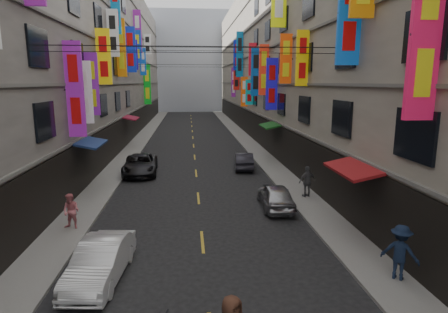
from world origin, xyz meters
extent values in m
cube|color=slate|center=(-6.00, 42.00, 0.06)|extent=(2.00, 90.00, 0.12)
cube|color=slate|center=(6.00, 42.00, 0.06)|extent=(2.00, 90.00, 0.12)
cube|color=gray|center=(-12.00, 42.00, 9.50)|extent=(10.00, 90.00, 19.00)
cube|color=black|center=(-6.95, 42.00, 1.50)|extent=(0.12, 85.50, 3.00)
cube|color=#66635E|center=(-6.94, 42.00, 3.20)|extent=(0.16, 90.00, 0.14)
cube|color=#66635E|center=(-6.94, 42.00, 6.40)|extent=(0.16, 90.00, 0.14)
cube|color=#66635E|center=(-6.94, 42.00, 9.60)|extent=(0.16, 90.00, 0.14)
cube|color=#66635E|center=(-6.94, 42.00, 12.80)|extent=(0.16, 90.00, 0.14)
cube|color=#A59B8A|center=(12.00, 42.00, 9.50)|extent=(10.00, 90.00, 19.00)
cube|color=black|center=(6.95, 42.00, 1.50)|extent=(0.12, 85.50, 3.00)
cube|color=#66635E|center=(6.94, 42.00, 3.20)|extent=(0.16, 90.00, 0.14)
cube|color=#66635E|center=(6.94, 42.00, 6.40)|extent=(0.16, 90.00, 0.14)
cube|color=#66635E|center=(6.94, 42.00, 9.60)|extent=(0.16, 90.00, 0.14)
cube|color=#66635E|center=(6.94, 42.00, 12.80)|extent=(0.16, 90.00, 0.14)
cube|color=#ADB3C1|center=(0.00, 92.00, 11.00)|extent=(18.00, 8.00, 22.00)
cube|color=#DA1449|center=(6.44, 14.17, 7.88)|extent=(0.92, 0.18, 4.98)
cylinder|color=black|center=(6.49, 14.17, 7.88)|extent=(1.02, 0.08, 0.08)
cube|color=blue|center=(6.39, 19.52, 9.38)|extent=(1.01, 0.18, 4.27)
cylinder|color=black|center=(6.44, 19.52, 9.38)|extent=(1.11, 0.08, 0.08)
cube|color=purple|center=(-6.45, 24.18, 6.13)|extent=(0.90, 0.18, 5.01)
cylinder|color=black|center=(-6.50, 24.18, 6.13)|extent=(1.00, 0.08, 0.08)
cube|color=silver|center=(-6.47, 26.07, 5.93)|extent=(0.87, 0.18, 3.59)
cylinder|color=black|center=(-6.52, 26.07, 5.93)|extent=(0.97, 0.08, 0.08)
cube|color=#DFB40B|center=(6.52, 26.45, 7.96)|extent=(0.76, 0.18, 3.34)
cylinder|color=black|center=(6.57, 26.45, 7.96)|extent=(0.86, 0.08, 0.08)
cube|color=#781B98|center=(-6.51, 28.23, 6.39)|extent=(0.78, 0.18, 3.90)
cylinder|color=black|center=(-6.56, 28.23, 6.39)|extent=(0.88, 0.08, 0.08)
cube|color=#ED480D|center=(6.48, 30.24, 8.14)|extent=(0.85, 0.18, 3.44)
cylinder|color=black|center=(6.53, 30.24, 8.14)|extent=(0.95, 0.08, 0.08)
cube|color=yellow|center=(-6.41, 31.56, 8.30)|extent=(0.99, 0.18, 3.88)
cylinder|color=black|center=(-6.46, 31.56, 8.30)|extent=(1.09, 0.08, 0.08)
cube|color=#1D11CA|center=(6.43, 34.36, 6.36)|extent=(0.95, 0.18, 4.22)
cylinder|color=black|center=(6.48, 34.36, 6.36)|extent=(1.05, 0.08, 0.08)
cube|color=silver|center=(-6.46, 35.82, 10.44)|extent=(0.88, 0.18, 3.72)
cylinder|color=black|center=(-6.51, 35.82, 10.44)|extent=(0.98, 0.08, 0.08)
cube|color=#0E6CA8|center=(-6.50, 37.79, 12.84)|extent=(0.80, 0.18, 4.50)
cylinder|color=black|center=(-6.55, 37.79, 12.84)|extent=(0.90, 0.08, 0.08)
cube|color=red|center=(6.46, 37.96, 7.61)|extent=(0.88, 0.18, 4.55)
cylinder|color=black|center=(6.51, 37.96, 7.61)|extent=(0.98, 0.08, 0.08)
cube|color=orange|center=(-6.48, 39.52, 9.58)|extent=(0.84, 0.18, 5.14)
cylinder|color=black|center=(-6.53, 39.52, 9.58)|extent=(0.94, 0.08, 0.08)
cube|color=#0D4598|center=(6.42, 41.88, 7.52)|extent=(0.96, 0.18, 4.76)
cylinder|color=black|center=(6.47, 41.88, 7.52)|extent=(1.06, 0.08, 0.08)
cube|color=#102ABE|center=(-6.34, 44.13, 9.82)|extent=(1.13, 0.18, 4.57)
cylinder|color=black|center=(-6.39, 44.13, 9.82)|extent=(1.23, 0.08, 0.08)
cube|color=red|center=(6.49, 44.43, 8.92)|extent=(0.81, 0.18, 3.44)
cylinder|color=black|center=(6.54, 44.43, 8.92)|extent=(0.91, 0.08, 0.08)
cube|color=#0D999F|center=(6.48, 46.15, 5.40)|extent=(0.85, 0.18, 2.82)
cylinder|color=black|center=(6.53, 46.15, 5.40)|extent=(0.95, 0.08, 0.08)
cube|color=#1F0EAB|center=(-6.49, 47.85, 9.55)|extent=(0.83, 0.18, 3.28)
cylinder|color=black|center=(-6.54, 47.85, 9.55)|extent=(0.93, 0.08, 0.08)
cube|color=#0F3CB3|center=(-6.41, 50.35, 10.68)|extent=(0.97, 0.18, 3.79)
cylinder|color=black|center=(-6.46, 50.35, 10.68)|extent=(1.07, 0.08, 0.08)
cube|color=#E14F0C|center=(6.48, 50.05, 5.36)|extent=(0.83, 0.18, 3.65)
cylinder|color=black|center=(6.53, 50.05, 5.36)|extent=(0.93, 0.08, 0.08)
cube|color=#7F1886|center=(-6.44, 51.55, 12.53)|extent=(0.93, 0.18, 5.06)
cylinder|color=black|center=(-6.49, 51.55, 12.53)|extent=(1.03, 0.08, 0.08)
cube|color=#0B5789|center=(6.45, 54.26, 10.12)|extent=(0.90, 0.18, 5.88)
cylinder|color=black|center=(6.50, 54.26, 10.12)|extent=(1.00, 0.08, 0.08)
cube|color=#0F4EB8|center=(-6.49, 56.44, 9.26)|extent=(0.81, 0.18, 3.61)
cylinder|color=black|center=(-6.54, 56.44, 9.26)|extent=(0.91, 0.08, 0.08)
cube|color=#0E1BA7|center=(6.38, 56.34, 10.17)|extent=(1.04, 0.18, 4.06)
cylinder|color=black|center=(6.43, 56.34, 10.17)|extent=(1.14, 0.08, 0.08)
cube|color=red|center=(6.47, 57.68, 7.14)|extent=(0.87, 0.18, 3.41)
cylinder|color=black|center=(6.52, 57.68, 7.14)|extent=(0.97, 0.08, 0.08)
cube|color=#0E9A1C|center=(-6.39, 59.89, 6.20)|extent=(1.01, 0.18, 5.75)
cylinder|color=black|center=(-6.44, 59.89, 6.20)|extent=(1.11, 0.08, 0.08)
cube|color=silver|center=(-6.39, 62.34, 12.12)|extent=(1.03, 0.18, 2.91)
cylinder|color=black|center=(-6.44, 62.34, 12.12)|extent=(1.13, 0.08, 0.08)
cube|color=#75177F|center=(6.58, 62.14, 6.51)|extent=(0.64, 0.18, 4.48)
cylinder|color=black|center=(6.63, 62.14, 6.51)|extent=(0.74, 0.08, 0.08)
cube|color=maroon|center=(6.30, 18.00, 3.00)|extent=(1.39, 3.20, 0.41)
cube|color=navy|center=(-6.30, 26.00, 3.00)|extent=(1.39, 3.20, 0.41)
cube|color=#155119|center=(6.30, 34.00, 3.00)|extent=(1.39, 3.20, 0.41)
cube|color=maroon|center=(-6.30, 42.00, 3.00)|extent=(1.39, 3.20, 0.41)
cylinder|color=black|center=(0.00, 22.00, 8.20)|extent=(14.00, 0.04, 0.04)
cylinder|color=black|center=(0.00, 36.00, 9.40)|extent=(14.00, 0.04, 0.04)
cylinder|color=black|center=(0.00, 50.00, 8.60)|extent=(14.00, 0.04, 0.04)
cube|color=gold|center=(0.00, 18.00, 0.01)|extent=(0.12, 2.20, 0.01)
cube|color=gold|center=(0.00, 24.00, 0.01)|extent=(0.12, 2.20, 0.01)
cube|color=gold|center=(0.00, 30.00, 0.01)|extent=(0.12, 2.20, 0.01)
cube|color=gold|center=(0.00, 36.00, 0.01)|extent=(0.12, 2.20, 0.01)
cube|color=gold|center=(0.00, 42.00, 0.01)|extent=(0.12, 2.20, 0.01)
cube|color=gold|center=(0.00, 48.00, 0.01)|extent=(0.12, 2.20, 0.01)
cube|color=gold|center=(0.00, 54.00, 0.01)|extent=(0.12, 2.20, 0.01)
cube|color=gold|center=(0.00, 60.00, 0.01)|extent=(0.12, 2.20, 0.01)
cube|color=gold|center=(0.00, 66.00, 0.01)|extent=(0.12, 2.20, 0.01)
cube|color=gold|center=(0.00, 72.00, 0.01)|extent=(0.12, 2.20, 0.01)
cube|color=gold|center=(0.00, 78.00, 0.01)|extent=(0.12, 2.20, 0.01)
cylinder|color=black|center=(3.70, 22.52, 0.25)|extent=(0.23, 0.51, 0.50)
cylinder|color=black|center=(3.99, 23.78, 0.25)|extent=(0.23, 0.51, 0.50)
cube|color=black|center=(3.84, 23.15, 0.40)|extent=(0.59, 1.33, 0.18)
cube|color=black|center=(3.90, 23.40, 0.75)|extent=(0.44, 0.61, 0.22)
cylinder|color=black|center=(3.72, 22.62, 0.70)|extent=(0.16, 0.36, 0.88)
cylinder|color=black|center=(3.72, 22.62, 1.05)|extent=(0.50, 0.17, 0.06)
imported|color=white|center=(-3.49, 15.28, 0.67)|extent=(1.81, 4.18, 1.34)
imported|color=black|center=(-3.99, 30.14, 0.70)|extent=(2.58, 5.14, 1.40)
imported|color=#A3A3A7|center=(4.00, 21.90, 0.66)|extent=(1.70, 3.92, 1.31)
imported|color=#28272F|center=(3.68, 31.12, 0.63)|extent=(1.70, 3.92, 1.25)
imported|color=#D7727A|center=(-5.73, 19.74, 0.91)|extent=(0.89, 0.73, 1.59)
imported|color=#131D34|center=(6.36, 14.22, 1.05)|extent=(1.32, 1.25, 1.86)
imported|color=#58585B|center=(6.15, 23.34, 1.01)|extent=(1.16, 0.84, 1.78)
camera|label=1|loc=(-0.48, 3.42, 6.52)|focal=30.00mm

